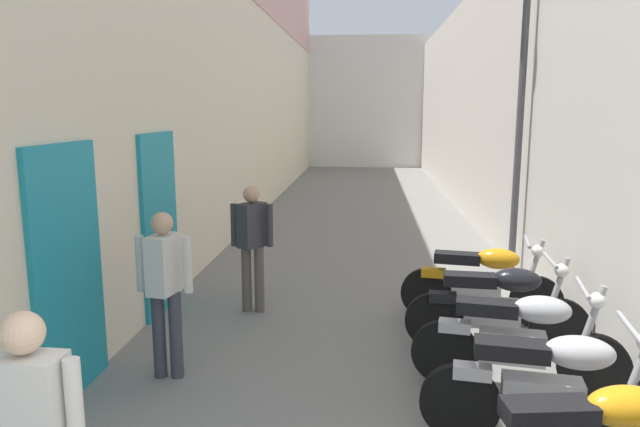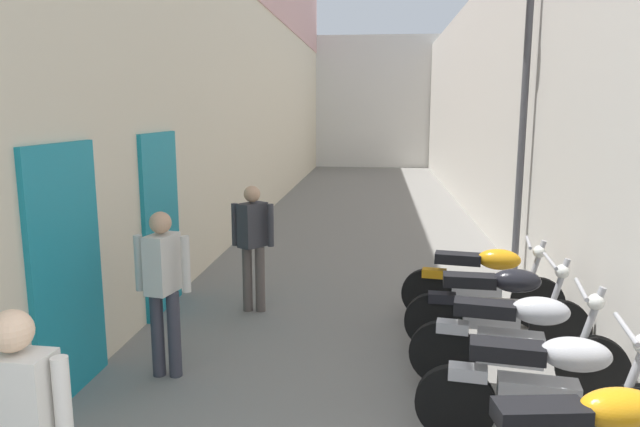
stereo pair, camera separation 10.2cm
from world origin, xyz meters
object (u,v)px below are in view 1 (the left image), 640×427
at_px(pedestrian_mid_alley, 165,283).
at_px(motorcycle_sixth, 482,281).
at_px(motorcycle_fifth, 498,306).
at_px(street_lamp, 516,83).
at_px(motorcycle_third, 551,387).
at_px(motorcycle_fourth, 519,339).
at_px(pedestrian_further_down, 252,239).

bearing_deg(pedestrian_mid_alley, motorcycle_sixth, 28.01).
height_order(motorcycle_fifth, street_lamp, street_lamp).
height_order(motorcycle_sixth, street_lamp, street_lamp).
distance_m(motorcycle_third, pedestrian_mid_alley, 3.34).
distance_m(motorcycle_third, motorcycle_fourth, 0.90).
bearing_deg(street_lamp, pedestrian_mid_alley, -137.61).
relative_size(motorcycle_fifth, pedestrian_further_down, 1.18).
xyz_separation_m(motorcycle_third, pedestrian_mid_alley, (-3.17, 0.94, 0.42)).
distance_m(motorcycle_fourth, motorcycle_fifth, 0.87).
xyz_separation_m(motorcycle_fifth, street_lamp, (0.70, 2.71, 2.34)).
distance_m(pedestrian_further_down, street_lamp, 4.29).
distance_m(motorcycle_fifth, pedestrian_further_down, 2.95).
bearing_deg(motorcycle_sixth, motorcycle_third, -90.00).
xyz_separation_m(motorcycle_third, motorcycle_fifth, (0.00, 1.77, 0.00)).
relative_size(pedestrian_further_down, street_lamp, 0.32).
bearing_deg(street_lamp, motorcycle_sixth, -110.80).
bearing_deg(motorcycle_fourth, pedestrian_mid_alley, 179.28).
bearing_deg(pedestrian_mid_alley, motorcycle_fifth, 14.63).
bearing_deg(motorcycle_fourth, motorcycle_third, -90.00).
xyz_separation_m(motorcycle_sixth, pedestrian_mid_alley, (-3.17, -1.69, 0.42)).
bearing_deg(motorcycle_third, motorcycle_sixth, 90.00).
bearing_deg(motorcycle_sixth, street_lamp, 69.20).
xyz_separation_m(pedestrian_mid_alley, street_lamp, (3.88, 3.54, 1.92)).
height_order(pedestrian_mid_alley, street_lamp, street_lamp).
bearing_deg(street_lamp, motorcycle_fourth, -101.11).
relative_size(pedestrian_mid_alley, street_lamp, 0.32).
relative_size(motorcycle_third, street_lamp, 0.38).
relative_size(motorcycle_fourth, street_lamp, 0.38).
bearing_deg(motorcycle_sixth, pedestrian_mid_alley, -151.99).
distance_m(motorcycle_fourth, pedestrian_further_down, 3.34).
bearing_deg(pedestrian_further_down, motorcycle_sixth, -3.17).
bearing_deg(motorcycle_fifth, street_lamp, 75.46).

